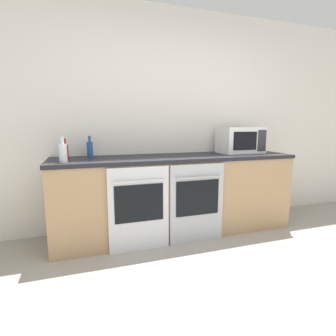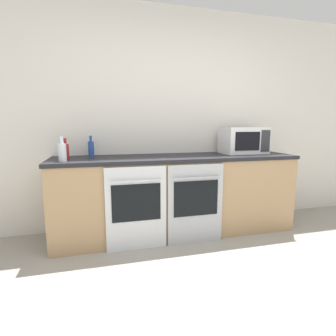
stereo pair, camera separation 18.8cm
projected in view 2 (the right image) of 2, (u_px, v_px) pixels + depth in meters
name	position (u px, v px, depth m)	size (l,w,h in m)	color
wall_back	(169.00, 120.00, 3.22)	(10.00, 0.06, 2.60)	silver
counter_back	(177.00, 194.00, 3.01)	(2.72, 0.67, 0.89)	tan
oven_left	(136.00, 208.00, 2.57)	(0.60, 0.06, 0.84)	silver
oven_right	(195.00, 204.00, 2.72)	(0.60, 0.06, 0.84)	#A8AAAF
microwave	(243.00, 140.00, 3.21)	(0.53, 0.35, 0.32)	silver
bottle_blue	(91.00, 148.00, 2.89)	(0.06, 0.06, 0.23)	#234793
bottle_clear	(62.00, 152.00, 2.46)	(0.07, 0.07, 0.24)	silver
bottle_red	(66.00, 151.00, 2.64)	(0.07, 0.07, 0.21)	maroon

